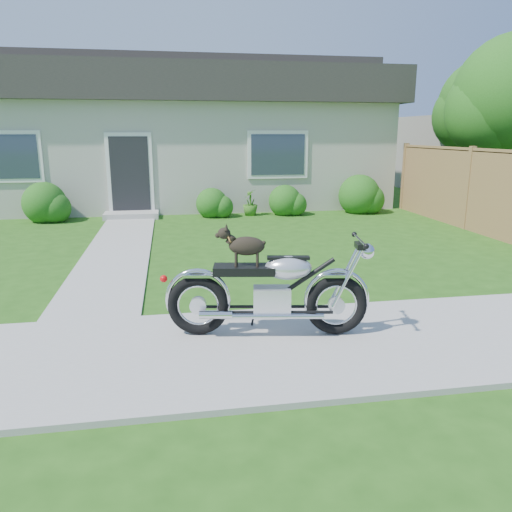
{
  "coord_description": "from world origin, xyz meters",
  "views": [
    {
      "loc": [
        -0.5,
        -4.73,
        2.19
      ],
      "look_at": [
        0.5,
        1.0,
        0.75
      ],
      "focal_mm": 35.0,
      "sensor_mm": 36.0,
      "label": 1
    }
  ],
  "objects_px": {
    "house": "(182,134)",
    "potted_plant_right": "(250,202)",
    "tree_far": "(490,109)",
    "motorcycle_with_dog": "(271,289)",
    "fence": "(469,189)",
    "potted_plant_left": "(44,205)"
  },
  "relations": [
    {
      "from": "house",
      "to": "potted_plant_left",
      "type": "relative_size",
      "value": 15.47
    },
    {
      "from": "house",
      "to": "motorcycle_with_dog",
      "type": "distance_m",
      "value": 11.84
    },
    {
      "from": "potted_plant_right",
      "to": "motorcycle_with_dog",
      "type": "relative_size",
      "value": 0.32
    },
    {
      "from": "tree_far",
      "to": "motorcycle_with_dog",
      "type": "height_order",
      "value": "tree_far"
    },
    {
      "from": "tree_far",
      "to": "potted_plant_left",
      "type": "xyz_separation_m",
      "value": [
        -13.45,
        -1.91,
        -2.52
      ]
    },
    {
      "from": "house",
      "to": "motorcycle_with_dog",
      "type": "relative_size",
      "value": 5.7
    },
    {
      "from": "fence",
      "to": "motorcycle_with_dog",
      "type": "relative_size",
      "value": 2.99
    },
    {
      "from": "fence",
      "to": "potted_plant_left",
      "type": "relative_size",
      "value": 8.13
    },
    {
      "from": "tree_far",
      "to": "house",
      "type": "bearing_deg",
      "value": 171.11
    },
    {
      "from": "motorcycle_with_dog",
      "to": "tree_far",
      "type": "bearing_deg",
      "value": 57.28
    },
    {
      "from": "fence",
      "to": "motorcycle_with_dog",
      "type": "distance_m",
      "value": 7.96
    },
    {
      "from": "potted_plant_right",
      "to": "motorcycle_with_dog",
      "type": "distance_m",
      "value": 8.35
    },
    {
      "from": "house",
      "to": "tree_far",
      "type": "distance_m",
      "value": 9.97
    },
    {
      "from": "potted_plant_right",
      "to": "motorcycle_with_dog",
      "type": "xyz_separation_m",
      "value": [
        -1.12,
        -8.27,
        0.21
      ]
    },
    {
      "from": "fence",
      "to": "potted_plant_left",
      "type": "xyz_separation_m",
      "value": [
        -9.93,
        2.8,
        -0.53
      ]
    },
    {
      "from": "potted_plant_left",
      "to": "house",
      "type": "bearing_deg",
      "value": 43.54
    },
    {
      "from": "fence",
      "to": "potted_plant_right",
      "type": "distance_m",
      "value": 5.45
    },
    {
      "from": "tree_far",
      "to": "motorcycle_with_dog",
      "type": "xyz_separation_m",
      "value": [
        -9.28,
        -10.18,
        -2.36
      ]
    },
    {
      "from": "house",
      "to": "potted_plant_right",
      "type": "xyz_separation_m",
      "value": [
        1.66,
        -3.44,
        -1.8
      ]
    },
    {
      "from": "tree_far",
      "to": "motorcycle_with_dog",
      "type": "distance_m",
      "value": 13.98
    },
    {
      "from": "house",
      "to": "potted_plant_right",
      "type": "distance_m",
      "value": 4.23
    },
    {
      "from": "house",
      "to": "potted_plant_left",
      "type": "distance_m",
      "value": 5.3
    }
  ]
}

